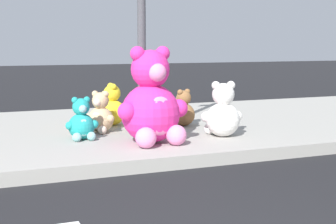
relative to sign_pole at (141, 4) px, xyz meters
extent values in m
cube|color=#9E9B93|center=(-1.00, 0.80, -1.77)|extent=(28.00, 4.40, 0.15)
cylinder|color=#4C4C51|center=(0.00, 0.00, -0.10)|extent=(0.11, 0.11, 3.20)
sphere|color=#F22D93|center=(-0.09, -0.55, -1.34)|extent=(0.72, 0.72, 0.72)
ellipsoid|color=pink|center=(-0.07, -0.81, -1.34)|extent=(0.40, 0.18, 0.47)
sphere|color=#F22D93|center=(-0.09, -0.55, -0.80)|extent=(0.47, 0.47, 0.47)
sphere|color=pink|center=(-0.07, -0.75, -0.83)|extent=(0.22, 0.22, 0.22)
sphere|color=#F22D93|center=(0.08, -0.54, -0.62)|extent=(0.18, 0.18, 0.18)
sphere|color=#F22D93|center=(0.26, -0.61, -1.29)|extent=(0.22, 0.22, 0.22)
sphere|color=pink|center=(0.13, -0.84, -1.57)|extent=(0.25, 0.25, 0.25)
sphere|color=#F22D93|center=(-0.25, -0.56, -0.62)|extent=(0.18, 0.18, 0.18)
sphere|color=#F22D93|center=(-0.42, -0.66, -1.29)|extent=(0.22, 0.22, 0.22)
sphere|color=pink|center=(-0.26, -0.87, -1.57)|extent=(0.25, 0.25, 0.25)
sphere|color=yellow|center=(-0.15, 0.91, -1.51)|extent=(0.38, 0.38, 0.38)
ellipsoid|color=#F0DB80|center=(-0.28, 0.92, -1.51)|extent=(0.09, 0.21, 0.25)
sphere|color=yellow|center=(-0.15, 0.91, -1.22)|extent=(0.25, 0.25, 0.25)
sphere|color=#F0DB80|center=(-0.25, 0.92, -1.24)|extent=(0.11, 0.11, 0.11)
sphere|color=yellow|center=(-0.15, 0.83, -1.12)|extent=(0.10, 0.10, 0.10)
sphere|color=yellow|center=(-0.20, 0.74, -1.48)|extent=(0.12, 0.12, 0.12)
sphere|color=#F0DB80|center=(-0.31, 0.82, -1.63)|extent=(0.13, 0.13, 0.13)
sphere|color=yellow|center=(-0.14, 1.00, -1.12)|extent=(0.10, 0.10, 0.10)
sphere|color=yellow|center=(-0.18, 1.10, -1.48)|extent=(0.12, 0.12, 0.12)
sphere|color=#F0DB80|center=(-0.30, 1.03, -1.63)|extent=(0.13, 0.13, 0.13)
sphere|color=white|center=(0.92, -0.53, -1.48)|extent=(0.44, 0.44, 0.44)
ellipsoid|color=white|center=(0.95, -0.37, -1.48)|extent=(0.26, 0.14, 0.29)
sphere|color=white|center=(0.92, -0.53, -1.15)|extent=(0.29, 0.29, 0.29)
sphere|color=white|center=(0.95, -0.40, -1.16)|extent=(0.13, 0.13, 0.13)
sphere|color=white|center=(0.82, -0.51, -1.03)|extent=(0.11, 0.11, 0.11)
sphere|color=white|center=(0.73, -0.43, -1.44)|extent=(0.14, 0.14, 0.14)
sphere|color=white|center=(0.84, -0.32, -1.62)|extent=(0.15, 0.15, 0.15)
sphere|color=white|center=(1.02, -0.54, -1.03)|extent=(0.11, 0.11, 0.11)
sphere|color=white|center=(1.14, -0.51, -1.44)|extent=(0.14, 0.14, 0.14)
sphere|color=white|center=(1.08, -0.36, -1.62)|extent=(0.15, 0.15, 0.15)
sphere|color=tan|center=(-0.46, 0.38, -1.52)|extent=(0.35, 0.35, 0.35)
ellipsoid|color=beige|center=(-0.54, 0.29, -1.52)|extent=(0.19, 0.18, 0.23)
sphere|color=tan|center=(-0.46, 0.38, -1.26)|extent=(0.23, 0.23, 0.23)
sphere|color=beige|center=(-0.53, 0.31, -1.28)|extent=(0.10, 0.10, 0.10)
sphere|color=tan|center=(-0.40, 0.33, -1.17)|extent=(0.09, 0.09, 0.09)
sphere|color=tan|center=(-0.37, 0.24, -1.50)|extent=(0.11, 0.11, 0.11)
sphere|color=beige|center=(-0.49, 0.21, -1.64)|extent=(0.12, 0.12, 0.12)
sphere|color=tan|center=(-0.52, 0.44, -1.17)|extent=(0.09, 0.09, 0.09)
sphere|color=tan|center=(-0.61, 0.46, -1.50)|extent=(0.11, 0.11, 0.11)
sphere|color=beige|center=(-0.63, 0.34, -1.64)|extent=(0.12, 0.12, 0.12)
sphere|color=teal|center=(-0.82, -0.03, -1.53)|extent=(0.33, 0.33, 0.33)
ellipsoid|color=#7BBFBC|center=(-0.82, -0.15, -1.53)|extent=(0.18, 0.07, 0.22)
sphere|color=teal|center=(-0.82, -0.03, -1.28)|extent=(0.22, 0.22, 0.22)
sphere|color=#7BBFBC|center=(-0.82, -0.12, -1.30)|extent=(0.10, 0.10, 0.10)
sphere|color=teal|center=(-0.75, -0.03, -1.20)|extent=(0.08, 0.08, 0.08)
sphere|color=teal|center=(-0.66, -0.07, -1.51)|extent=(0.10, 0.10, 0.10)
sphere|color=#7BBFBC|center=(-0.73, -0.17, -1.64)|extent=(0.11, 0.11, 0.11)
sphere|color=teal|center=(-0.90, -0.03, -1.20)|extent=(0.08, 0.08, 0.08)
sphere|color=teal|center=(-0.98, -0.07, -1.51)|extent=(0.10, 0.10, 0.10)
sphere|color=#7BBFBC|center=(-0.91, -0.17, -1.64)|extent=(0.11, 0.11, 0.11)
sphere|color=olive|center=(0.81, 0.46, -1.53)|extent=(0.33, 0.33, 0.33)
ellipsoid|color=tan|center=(0.76, 0.57, -1.53)|extent=(0.20, 0.14, 0.22)
sphere|color=olive|center=(0.81, 0.46, -1.28)|extent=(0.22, 0.22, 0.22)
sphere|color=tan|center=(0.77, 0.54, -1.30)|extent=(0.10, 0.10, 0.10)
sphere|color=olive|center=(0.74, 0.43, -1.20)|extent=(0.08, 0.08, 0.08)
sphere|color=olive|center=(0.64, 0.44, -1.51)|extent=(0.10, 0.10, 0.10)
sphere|color=tan|center=(0.67, 0.55, -1.64)|extent=(0.11, 0.11, 0.11)
sphere|color=olive|center=(0.88, 0.49, -1.20)|extent=(0.08, 0.08, 0.08)
sphere|color=olive|center=(0.94, 0.56, -1.51)|extent=(0.10, 0.10, 0.10)
sphere|color=tan|center=(0.84, 0.62, -1.64)|extent=(0.11, 0.11, 0.11)
camera|label=1|loc=(-2.23, -6.33, -0.49)|focal=54.81mm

